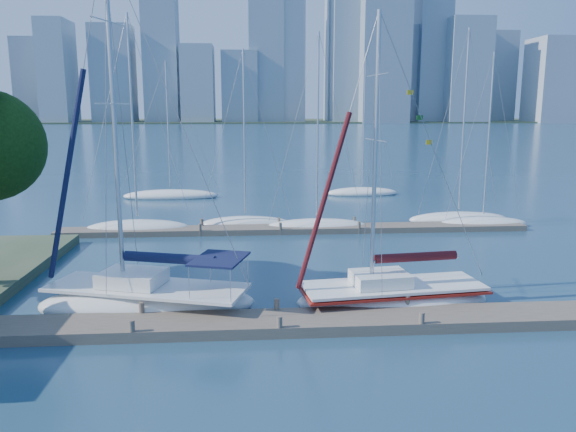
{
  "coord_description": "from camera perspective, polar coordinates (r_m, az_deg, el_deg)",
  "views": [
    {
      "loc": [
        -1.05,
        -19.13,
        7.83
      ],
      "look_at": [
        0.66,
        4.0,
        3.37
      ],
      "focal_mm": 35.0,
      "sensor_mm": 36.0,
      "label": 1
    }
  ],
  "objects": [
    {
      "name": "sailboat_maroon",
      "position": [
        22.93,
        10.58,
        -6.75
      ],
      "size": [
        8.0,
        3.44,
        11.88
      ],
      "rotation": [
        0.0,
        0.0,
        0.12
      ],
      "color": "white",
      "rests_on": "ground"
    },
    {
      "name": "far_dock",
      "position": [
        36.09,
        0.73,
        -1.34
      ],
      "size": [
        30.0,
        1.8,
        0.36
      ],
      "primitive_type": "cube",
      "color": "brown",
      "rests_on": "ground"
    },
    {
      "name": "bg_boat_0",
      "position": [
        37.35,
        -15.0,
        -1.13
      ],
      "size": [
        7.05,
        4.04,
        13.84
      ],
      "rotation": [
        0.0,
        0.0,
        0.27
      ],
      "color": "white",
      "rests_on": "ground"
    },
    {
      "name": "near_dock",
      "position": [
        20.63,
        -1.02,
        -10.82
      ],
      "size": [
        26.0,
        2.0,
        0.4
      ],
      "primitive_type": "cube",
      "color": "brown",
      "rests_on": "ground"
    },
    {
      "name": "bg_boat_2",
      "position": [
        36.8,
        2.95,
        -0.99
      ],
      "size": [
        7.06,
        4.21,
        12.8
      ],
      "rotation": [
        0.0,
        0.0,
        0.33
      ],
      "color": "white",
      "rests_on": "ground"
    },
    {
      "name": "bg_boat_4",
      "position": [
        40.99,
        16.91,
        -0.22
      ],
      "size": [
        7.3,
        4.49,
        13.36
      ],
      "rotation": [
        0.0,
        0.0,
        0.37
      ],
      "color": "white",
      "rests_on": "ground"
    },
    {
      "name": "bg_boat_7",
      "position": [
        51.9,
        7.56,
        2.42
      ],
      "size": [
        6.83,
        3.85,
        12.92
      ],
      "rotation": [
        0.0,
        0.0,
        0.29
      ],
      "color": "white",
      "rests_on": "ground"
    },
    {
      "name": "bg_boat_1",
      "position": [
        37.83,
        -4.33,
        -0.69
      ],
      "size": [
        6.27,
        3.05,
        11.88
      ],
      "rotation": [
        0.0,
        0.0,
        -0.17
      ],
      "color": "white",
      "rests_on": "ground"
    },
    {
      "name": "bg_boat_6",
      "position": [
        50.73,
        -11.82,
        2.08
      ],
      "size": [
        8.37,
        2.53,
        12.13
      ],
      "rotation": [
        0.0,
        0.0,
        -0.03
      ],
      "color": "white",
      "rests_on": "ground"
    },
    {
      "name": "ground",
      "position": [
        20.7,
        -1.02,
        -11.33
      ],
      "size": [
        700.0,
        700.0,
        0.0
      ],
      "primitive_type": "plane",
      "color": "#162F47",
      "rests_on": "ground"
    },
    {
      "name": "skyline",
      "position": [
        311.16,
        -0.76,
        16.05
      ],
      "size": [
        503.39,
        51.31,
        107.41
      ],
      "color": "#849AAB",
      "rests_on": "ground"
    },
    {
      "name": "bg_boat_5",
      "position": [
        39.81,
        19.19,
        -0.71
      ],
      "size": [
        6.44,
        3.71,
        11.64
      ],
      "rotation": [
        0.0,
        0.0,
        0.3
      ],
      "color": "white",
      "rests_on": "ground"
    },
    {
      "name": "sailboat_navy",
      "position": [
        22.76,
        -14.2,
        -6.56
      ],
      "size": [
        8.86,
        5.05,
        14.31
      ],
      "rotation": [
        0.0,
        0.0,
        -0.29
      ],
      "color": "white",
      "rests_on": "ground"
    },
    {
      "name": "far_shore",
      "position": [
        339.22,
        -4.1,
        9.56
      ],
      "size": [
        800.0,
        100.0,
        1.5
      ],
      "primitive_type": "cube",
      "color": "#38472D",
      "rests_on": "ground"
    }
  ]
}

